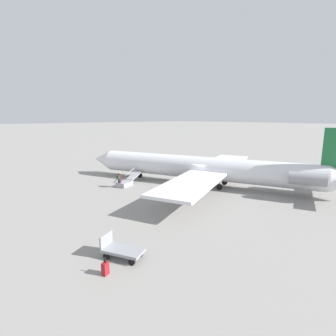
{
  "coord_description": "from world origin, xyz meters",
  "views": [
    {
      "loc": [
        -18.64,
        21.69,
        7.48
      ],
      "look_at": [
        3.07,
        2.12,
        1.73
      ],
      "focal_mm": 28.0,
      "sensor_mm": 36.0,
      "label": 1
    }
  ],
  "objects_px": {
    "airplane_main": "(209,168)",
    "passenger": "(119,179)",
    "boarding_stairs": "(127,182)",
    "suitcase": "(105,268)",
    "luggage_cart": "(121,250)"
  },
  "relations": [
    {
      "from": "airplane_main",
      "to": "passenger",
      "type": "xyz_separation_m",
      "value": [
        5.83,
        7.74,
        -0.94
      ]
    },
    {
      "from": "boarding_stairs",
      "to": "passenger",
      "type": "distance_m",
      "value": 1.33
    },
    {
      "from": "suitcase",
      "to": "boarding_stairs",
      "type": "bearing_deg",
      "value": -36.65
    },
    {
      "from": "airplane_main",
      "to": "suitcase",
      "type": "relative_size",
      "value": 32.91
    },
    {
      "from": "airplane_main",
      "to": "passenger",
      "type": "bearing_deg",
      "value": 30.65
    },
    {
      "from": "boarding_stairs",
      "to": "luggage_cart",
      "type": "relative_size",
      "value": 1.66
    },
    {
      "from": "luggage_cart",
      "to": "boarding_stairs",
      "type": "bearing_deg",
      "value": -60.63
    },
    {
      "from": "suitcase",
      "to": "luggage_cart",
      "type": "bearing_deg",
      "value": -59.38
    },
    {
      "from": "passenger",
      "to": "luggage_cart",
      "type": "relative_size",
      "value": 0.71
    },
    {
      "from": "luggage_cart",
      "to": "suitcase",
      "type": "bearing_deg",
      "value": 94.29
    },
    {
      "from": "boarding_stairs",
      "to": "luggage_cart",
      "type": "distance_m",
      "value": 15.31
    },
    {
      "from": "luggage_cart",
      "to": "suitcase",
      "type": "height_order",
      "value": "luggage_cart"
    },
    {
      "from": "boarding_stairs",
      "to": "suitcase",
      "type": "xyz_separation_m",
      "value": [
        -13.48,
        10.03,
        -0.04
      ]
    },
    {
      "from": "passenger",
      "to": "suitcase",
      "type": "bearing_deg",
      "value": -146.49
    },
    {
      "from": "airplane_main",
      "to": "passenger",
      "type": "height_order",
      "value": "airplane_main"
    }
  ]
}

